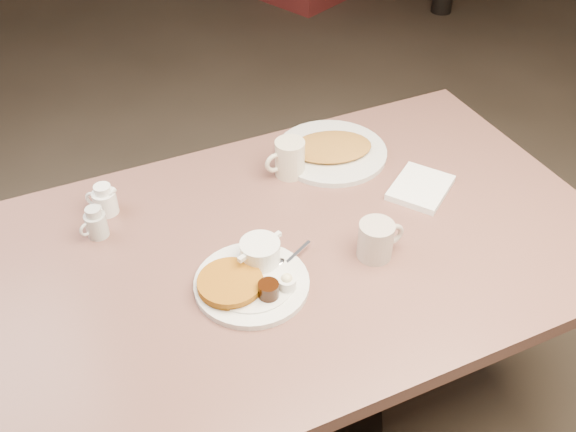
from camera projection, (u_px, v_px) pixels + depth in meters
name	position (u px, v px, depth m)	size (l,w,h in m)	color
diner_table	(291.00, 294.00, 1.62)	(1.50, 0.90, 0.75)	#84564C
main_plate	(251.00, 276.00, 1.40)	(0.33, 0.32, 0.07)	white
coffee_mug_near	(377.00, 239.00, 1.45)	(0.11, 0.08, 0.09)	beige
napkin	(421.00, 188.00, 1.65)	(0.21, 0.20, 0.02)	white
coffee_mug_far	(289.00, 158.00, 1.68)	(0.11, 0.08, 0.10)	beige
creamer_left	(96.00, 223.00, 1.51)	(0.07, 0.05, 0.08)	silver
creamer_right	(104.00, 200.00, 1.57)	(0.08, 0.07, 0.08)	white
hash_plate	(331.00, 150.00, 1.77)	(0.37, 0.37, 0.04)	silver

